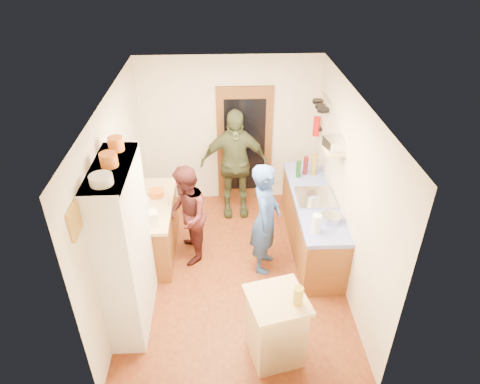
{
  "coord_description": "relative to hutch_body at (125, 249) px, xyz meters",
  "views": [
    {
      "loc": [
        -0.14,
        -4.72,
        4.31
      ],
      "look_at": [
        0.09,
        0.15,
        1.24
      ],
      "focal_mm": 32.0,
      "sensor_mm": 36.0,
      "label": 1
    }
  ],
  "objects": [
    {
      "name": "paper_towel",
      "position": [
        2.35,
        0.48,
        -0.07
      ],
      "size": [
        0.13,
        0.13,
        0.26
      ],
      "primitive_type": "cylinder",
      "rotation": [
        0.0,
        0.0,
        0.09
      ],
      "color": "white",
      "rests_on": "right_counter_top"
    },
    {
      "name": "pan_hang_b",
      "position": [
        2.7,
        2.35,
        0.8
      ],
      "size": [
        0.16,
        0.16,
        0.05
      ],
      "primitive_type": "cylinder",
      "color": "black",
      "rests_on": "pan_rail"
    },
    {
      "name": "kettle",
      "position": [
        0.05,
        1.13,
        -0.12
      ],
      "size": [
        0.17,
        0.17,
        0.16
      ],
      "primitive_type": "cylinder",
      "rotation": [
        0.0,
        0.0,
        -0.16
      ],
      "color": "white",
      "rests_on": "left_counter_top"
    },
    {
      "name": "hutch_body",
      "position": [
        0.0,
        0.0,
        0.0
      ],
      "size": [
        0.4,
        1.2,
        2.2
      ],
      "primitive_type": "cube",
      "color": "silver",
      "rests_on": "ground"
    },
    {
      "name": "right_counter_base",
      "position": [
        2.5,
        1.3,
        -0.68
      ],
      "size": [
        0.6,
        2.2,
        0.84
      ],
      "primitive_type": "cube",
      "color": "brown",
      "rests_on": "ground"
    },
    {
      "name": "radio",
      "position": [
        2.67,
        1.25,
        0.69
      ],
      "size": [
        0.27,
        0.33,
        0.15
      ],
      "primitive_type": "cube",
      "rotation": [
        0.0,
        0.0,
        0.17
      ],
      "color": "silver",
      "rests_on": "wall_shelf"
    },
    {
      "name": "oil_jar",
      "position": [
        1.91,
        -0.75,
        -0.08
      ],
      "size": [
        0.13,
        0.13,
        0.21
      ],
      "primitive_type": "cylinder",
      "rotation": [
        0.0,
        0.0,
        0.24
      ],
      "color": "#AD9E2D",
      "rests_on": "island_top"
    },
    {
      "name": "ext_bracket",
      "position": [
        2.77,
        2.5,
        0.35
      ],
      "size": [
        0.06,
        0.1,
        0.04
      ],
      "primitive_type": "cube",
      "color": "black",
      "rests_on": "wall_right"
    },
    {
      "name": "door_frame",
      "position": [
        1.55,
        2.77,
        -0.05
      ],
      "size": [
        0.95,
        0.06,
        2.1
      ],
      "primitive_type": "cube",
      "color": "brown",
      "rests_on": "ground"
    },
    {
      "name": "wall_back",
      "position": [
        1.3,
        2.81,
        0.2
      ],
      "size": [
        3.0,
        0.02,
        2.6
      ],
      "primitive_type": "cube",
      "color": "silver",
      "rests_on": "ground"
    },
    {
      "name": "hob",
      "position": [
        2.5,
        1.26,
        -0.18
      ],
      "size": [
        0.55,
        0.58,
        0.04
      ],
      "primitive_type": "cube",
      "color": "silver",
      "rests_on": "right_counter_top"
    },
    {
      "name": "left_counter_top",
      "position": [
        0.1,
        1.25,
        -0.23
      ],
      "size": [
        0.64,
        1.44,
        0.05
      ],
      "primitive_type": "cube",
      "color": "#D9B883",
      "rests_on": "left_counter_base"
    },
    {
      "name": "pan_hang_c",
      "position": [
        2.7,
        2.55,
        0.81
      ],
      "size": [
        0.17,
        0.17,
        0.05
      ],
      "primitive_type": "cylinder",
      "color": "black",
      "rests_on": "pan_rail"
    },
    {
      "name": "ceiling",
      "position": [
        1.3,
        0.8,
        1.51
      ],
      "size": [
        3.0,
        4.0,
        0.02
      ],
      "primitive_type": "cube",
      "color": "silver",
      "rests_on": "ground"
    },
    {
      "name": "left_counter_base",
      "position": [
        0.1,
        1.25,
        -0.68
      ],
      "size": [
        0.6,
        1.4,
        0.85
      ],
      "primitive_type": "cube",
      "color": "brown",
      "rests_on": "ground"
    },
    {
      "name": "picture_frame",
      "position": [
        -0.18,
        -0.75,
        0.95
      ],
      "size": [
        0.03,
        0.25,
        0.3
      ],
      "primitive_type": "cube",
      "color": "gold",
      "rests_on": "wall_left"
    },
    {
      "name": "hutch_top_shelf",
      "position": [
        0.0,
        0.0,
        1.08
      ],
      "size": [
        0.4,
        1.14,
        0.04
      ],
      "primitive_type": "cube",
      "color": "silver",
      "rests_on": "hutch_body"
    },
    {
      "name": "wall_right",
      "position": [
        2.81,
        0.8,
        0.2
      ],
      "size": [
        0.02,
        4.0,
        2.6
      ],
      "primitive_type": "cube",
      "color": "silver",
      "rests_on": "ground"
    },
    {
      "name": "bottle_c",
      "position": [
        2.61,
        1.96,
        -0.02
      ],
      "size": [
        0.1,
        0.1,
        0.36
      ],
      "primitive_type": "cylinder",
      "rotation": [
        0.0,
        0.0,
        -0.16
      ],
      "color": "olive",
      "rests_on": "right_counter_top"
    },
    {
      "name": "bottle_a",
      "position": [
        2.35,
        1.91,
        -0.06
      ],
      "size": [
        0.09,
        0.09,
        0.28
      ],
      "primitive_type": "cylinder",
      "rotation": [
        0.0,
        0.0,
        -0.26
      ],
      "color": "#143F14",
      "rests_on": "right_counter_top"
    },
    {
      "name": "floor",
      "position": [
        1.3,
        0.8,
        -1.11
      ],
      "size": [
        3.0,
        4.0,
        0.02
      ],
      "primitive_type": "cube",
      "color": "brown",
      "rests_on": "ground"
    },
    {
      "name": "wall_left",
      "position": [
        -0.21,
        0.8,
        0.2
      ],
      "size": [
        0.02,
        4.0,
        2.6
      ],
      "primitive_type": "cube",
      "color": "silver",
      "rests_on": "ground"
    },
    {
      "name": "island_top",
      "position": [
        1.71,
        -0.67,
        -0.22
      ],
      "size": [
        0.75,
        0.75,
        0.05
      ],
      "primitive_type": "cube",
      "rotation": [
        0.0,
        0.0,
        0.24
      ],
      "color": "#D9B883",
      "rests_on": "island_base"
    },
    {
      "name": "mixing_bowl",
      "position": [
        2.6,
        0.7,
        -0.15
      ],
      "size": [
        0.34,
        0.34,
        0.11
      ],
      "primitive_type": "cylinder",
      "rotation": [
        0.0,
        0.0,
        -0.26
      ],
      "color": "silver",
      "rests_on": "right_counter_top"
    },
    {
      "name": "door_glass",
      "position": [
        1.55,
        2.74,
        -0.05
      ],
      "size": [
        0.7,
        0.02,
        1.7
      ],
      "primitive_type": "cube",
      "color": "black",
      "rests_on": "door_frame"
    },
    {
      "name": "pan_rail",
      "position": [
        2.76,
        2.33,
        0.95
      ],
      "size": [
        0.02,
        0.65,
        0.02
      ],
      "primitive_type": "cylinder",
      "rotation": [
        1.57,
        0.0,
        0.0
      ],
      "color": "silver",
      "rests_on": "wall_right"
    },
    {
      "name": "plate_stack",
      "position": [
        0.0,
        -0.36,
        1.15
      ],
      "size": [
        0.22,
        0.22,
        0.09
      ],
      "primitive_type": "cylinder",
      "color": "white",
      "rests_on": "hutch_top_shelf"
    },
    {
      "name": "pot_on_hob",
      "position": [
        2.45,
        1.18,
        -0.1
      ],
      "size": [
        0.19,
        0.19,
        0.12
      ],
      "primitive_type": "cylinder",
      "color": "silver",
      "rests_on": "hob"
    },
    {
      "name": "wall_front",
      "position": [
        1.3,
        -1.21,
        0.2
      ],
      "size": [
        3.0,
        0.02,
        2.6
      ],
      "primitive_type": "cube",
      "color": "silver",
      "rests_on": "ground"
    },
    {
      "name": "cutting_board",
      "position": [
        1.65,
        -0.64,
        -0.21
      ],
      "size": [
        0.41,
        0.35,
        0.02
      ],
      "primitive_type": "cube",
      "rotation": [
        0.0,
        0.0,
        0.24
      ],
      "color": "white",
      "rests_on": "island_top"
    },
    {
      "name": "person_back",
      "position": [
        1.37,
        2.28,
        -0.15
      ],
      "size": [
        1.12,
        0.49,
        1.9
      ],
      "primitive_type": "imported",
      "rotation": [
        0.0,
        0.0,
        0.02
      ],
      "color": "#383D26",
      "rests_on": "ground"
    },
    {
      "name": "pan_hang_a",
      "position": [
        2.7,
        2.15,
        0.82
      ],
      "size": [
        0.18,
        0.18,
        0.05
      ],
      "primitive_type": "cylinder",
      "color": "black",
      "rests_on": "pan_rail"
    },
    {
      "name": "orange_pot_a",
      "position": [
        0.0,
        0.0,
        1.17
      ],
      "size": [
        0.18,
        0.18,
        0.14
      ],
      "primitive_type": "cylinder",
      "color": "orange",
      "rests_on": "hutch_top_shelf"
    },
    {
      "name": "person_left",
      "position": [
        0.65,
        1.14,
        -0.33
      ],
      "size": [
        0.66,
        0.8,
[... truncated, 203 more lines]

